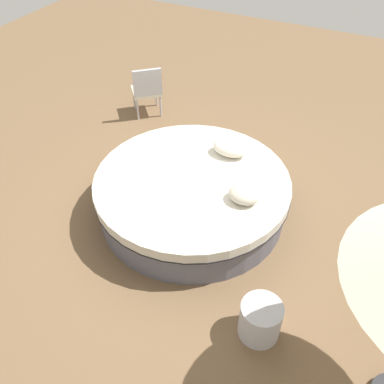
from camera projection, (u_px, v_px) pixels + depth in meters
The scene contains 6 objects.
ground_plane at pixel (192, 211), 6.09m from camera, with size 16.00×16.00×0.00m, color brown.
round_bed at pixel (192, 195), 5.89m from camera, with size 2.71×2.71×0.61m.
throw_pillow_0 at pixel (244, 195), 5.30m from camera, with size 0.40×0.35×0.19m, color beige.
throw_pillow_1 at pixel (230, 148), 6.04m from camera, with size 0.51×0.35×0.22m, color silver.
patio_chair at pixel (147, 88), 7.71m from camera, with size 0.72×0.72×0.98m.
side_table at pixel (260, 320), 4.50m from camera, with size 0.46×0.46×0.47m, color #B7B7BC.
Camera 1 is at (-1.93, 3.91, 4.26)m, focal length 39.06 mm.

